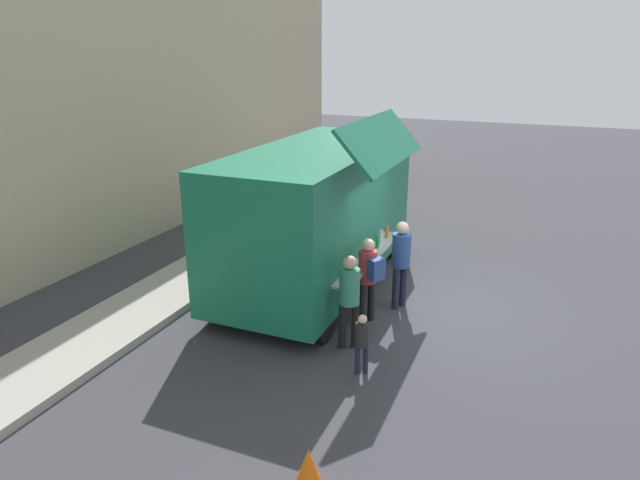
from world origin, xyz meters
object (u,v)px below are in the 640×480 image
(food_truck_main, at_px, (318,212))
(customer_rear_waiting, at_px, (349,294))
(child_near_queue, at_px, (362,339))
(traffic_cone_orange, at_px, (309,469))
(customer_front_ordering, at_px, (401,257))
(customer_mid_with_backpack, at_px, (369,272))
(trash_bin, at_px, (294,209))

(food_truck_main, height_order, customer_rear_waiting, food_truck_main)
(customer_rear_waiting, height_order, child_near_queue, customer_rear_waiting)
(food_truck_main, xyz_separation_m, traffic_cone_orange, (-5.54, -2.22, -1.34))
(customer_front_ordering, bearing_deg, customer_mid_with_backpack, 90.51)
(food_truck_main, height_order, customer_front_ordering, food_truck_main)
(food_truck_main, distance_m, customer_rear_waiting, 2.85)
(food_truck_main, xyz_separation_m, customer_mid_with_backpack, (-1.32, -1.56, -0.61))
(customer_front_ordering, bearing_deg, trash_bin, -20.68)
(food_truck_main, distance_m, customer_mid_with_backpack, 2.13)
(customer_front_ordering, bearing_deg, customer_rear_waiting, 101.95)
(customer_mid_with_backpack, bearing_deg, child_near_queue, 137.61)
(traffic_cone_orange, bearing_deg, food_truck_main, 21.82)
(child_near_queue, bearing_deg, customer_mid_with_backpack, -19.00)
(traffic_cone_orange, height_order, trash_bin, trash_bin)
(trash_bin, relative_size, customer_mid_with_backpack, 0.54)
(food_truck_main, relative_size, customer_front_ordering, 3.37)
(trash_bin, height_order, child_near_queue, child_near_queue)
(customer_front_ordering, distance_m, customer_mid_with_backpack, 0.94)
(customer_mid_with_backpack, xyz_separation_m, child_near_queue, (-1.69, -0.45, -0.39))
(child_near_queue, bearing_deg, trash_bin, -1.08)
(food_truck_main, bearing_deg, child_near_queue, -146.60)
(customer_rear_waiting, xyz_separation_m, child_near_queue, (-0.70, -0.47, -0.39))
(child_near_queue, bearing_deg, traffic_cone_orange, 150.80)
(customer_front_ordering, relative_size, customer_rear_waiting, 1.06)
(traffic_cone_orange, xyz_separation_m, trash_bin, (9.23, 4.54, 0.17))
(trash_bin, height_order, customer_rear_waiting, customer_rear_waiting)
(food_truck_main, bearing_deg, trash_bin, 31.98)
(trash_bin, xyz_separation_m, child_near_queue, (-6.70, -4.33, 0.17))
(customer_rear_waiting, relative_size, child_near_queue, 1.63)
(food_truck_main, height_order, child_near_queue, food_truck_main)
(customer_mid_with_backpack, bearing_deg, traffic_cone_orange, 131.58)
(food_truck_main, distance_m, trash_bin, 4.50)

